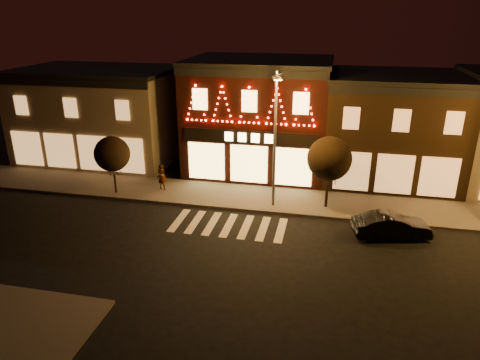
% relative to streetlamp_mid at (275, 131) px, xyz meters
% --- Properties ---
extents(ground, '(120.00, 120.00, 0.00)m').
position_rel_streetlamp_mid_xyz_m(ground, '(-2.16, -6.81, -4.96)').
color(ground, black).
rests_on(ground, ground).
extents(sidewalk_far, '(44.00, 4.00, 0.15)m').
position_rel_streetlamp_mid_xyz_m(sidewalk_far, '(-0.16, 1.19, -4.89)').
color(sidewalk_far, '#47423D').
rests_on(sidewalk_far, ground).
extents(building_left, '(12.20, 8.28, 7.30)m').
position_rel_streetlamp_mid_xyz_m(building_left, '(-15.16, 7.18, -1.30)').
color(building_left, '#786D55').
rests_on(building_left, ground).
extents(building_pulp, '(10.20, 8.34, 8.30)m').
position_rel_streetlamp_mid_xyz_m(building_pulp, '(-2.16, 7.17, -0.80)').
color(building_pulp, black).
rests_on(building_pulp, ground).
extents(building_right_a, '(9.20, 8.28, 7.50)m').
position_rel_streetlamp_mid_xyz_m(building_right_a, '(7.34, 7.18, -1.20)').
color(building_right_a, '#302011').
rests_on(building_right_a, ground).
extents(streetlamp_mid, '(0.65, 1.88, 8.20)m').
position_rel_streetlamp_mid_xyz_m(streetlamp_mid, '(0.00, 0.00, 0.00)').
color(streetlamp_mid, '#59595E').
rests_on(streetlamp_mid, sidewalk_far).
extents(tree_left, '(2.30, 2.30, 3.84)m').
position_rel_streetlamp_mid_xyz_m(tree_left, '(-10.55, -0.00, -2.13)').
color(tree_left, black).
rests_on(tree_left, sidewalk_far).
extents(tree_right, '(2.66, 2.66, 4.44)m').
position_rel_streetlamp_mid_xyz_m(tree_right, '(3.20, 0.65, -1.70)').
color(tree_right, black).
rests_on(tree_right, sidewalk_far).
extents(dark_sedan, '(4.31, 2.28, 1.35)m').
position_rel_streetlamp_mid_xyz_m(dark_sedan, '(6.74, -2.33, -4.29)').
color(dark_sedan, black).
rests_on(dark_sedan, ground).
extents(pedestrian, '(0.76, 0.61, 1.79)m').
position_rel_streetlamp_mid_xyz_m(pedestrian, '(-7.73, 1.19, -3.92)').
color(pedestrian, gray).
rests_on(pedestrian, sidewalk_far).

